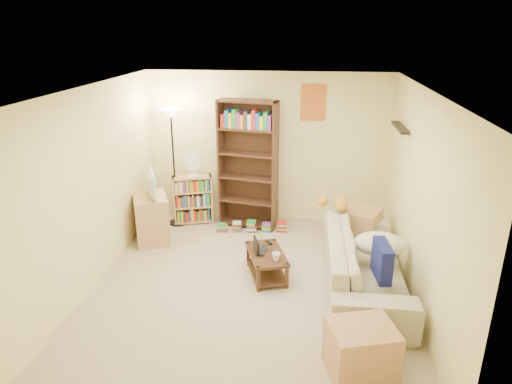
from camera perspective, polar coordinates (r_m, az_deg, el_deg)
room at (r=5.39m, az=-0.73°, el=3.40°), size 4.50×4.54×2.52m
sofa at (r=5.99m, az=13.39°, el=-8.60°), size 2.41×0.98×0.70m
navy_pillow at (r=5.41m, az=15.48°, el=-8.26°), size 0.19×0.47×0.41m
cream_blanket at (r=5.95m, az=15.17°, el=-6.26°), size 0.64×0.46×0.28m
tabby_cat at (r=6.60m, az=10.17°, el=-1.35°), size 0.55×0.20×0.19m
coffee_table at (r=6.13m, az=1.32°, el=-8.72°), size 0.67×0.89×0.35m
laptop at (r=6.09m, az=1.07°, el=-7.35°), size 0.33×0.24×0.02m
laptop_screen at (r=6.03m, az=0.01°, el=-6.66°), size 0.09×0.25×0.18m
mug at (r=5.87m, az=2.53°, el=-8.06°), size 0.20×0.20×0.10m
tv_remote at (r=6.31m, az=1.58°, el=-6.36°), size 0.12×0.14×0.02m
tv_stand at (r=7.26m, az=-12.94°, el=-3.20°), size 0.72×0.82×0.73m
television at (r=7.06m, az=-13.29°, el=0.97°), size 0.74×0.59×0.39m
tall_bookshelf at (r=7.34m, az=-1.04°, el=3.77°), size 0.99×0.48×2.10m
short_bookshelf at (r=7.75m, az=-7.91°, el=-0.94°), size 0.69×0.45×0.83m
desk_fan at (r=7.50m, az=-7.88°, el=3.54°), size 0.29×0.17×0.43m
floor_lamp at (r=7.42m, az=-10.47°, el=7.18°), size 0.33×0.33×1.95m
side_table at (r=7.01m, az=12.74°, el=-4.48°), size 0.73×0.73×0.63m
end_cabinet at (r=4.72m, az=12.98°, el=-18.64°), size 0.73×0.66×0.51m
book_stacks at (r=7.46m, az=-0.36°, el=-4.35°), size 1.12×0.23×0.19m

